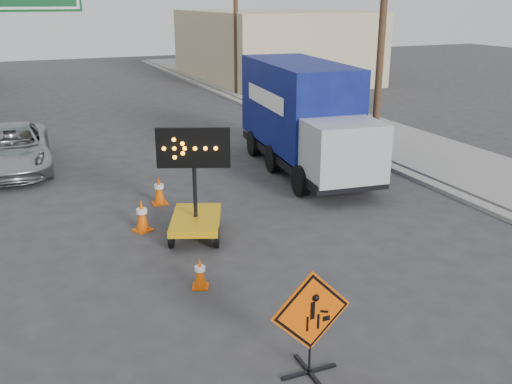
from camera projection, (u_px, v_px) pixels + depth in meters
ground at (317, 337)px, 9.61m from camera, size 100.00×100.00×0.00m
curb_right at (294, 125)px, 25.32m from camera, size 0.40×60.00×0.12m
sidewalk_right at (339, 121)px, 26.18m from camera, size 4.00×60.00×0.15m
building_right_far at (271, 45)px, 39.81m from camera, size 10.00×14.00×4.60m
utility_pole_near at (383, 20)px, 19.79m from camera, size 1.80×0.26×9.00m
utility_pole_far at (236, 12)px, 31.95m from camera, size 1.80×0.26×9.00m
construction_sign at (311, 321)px, 8.39m from camera, size 1.30×0.92×1.72m
arrow_board at (196, 213)px, 13.48m from camera, size 1.75×2.16×2.67m
pickup_truck at (11, 149)px, 18.75m from camera, size 2.60×5.31×1.45m
box_truck at (303, 123)px, 18.50m from camera, size 2.95×7.51×3.47m
cone_a at (200, 272)px, 11.17m from camera, size 0.42×0.42×0.63m
cone_b at (142, 215)px, 13.88m from camera, size 0.53×0.53×0.81m
cone_c at (159, 190)px, 15.71m from camera, size 0.41×0.41×0.80m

